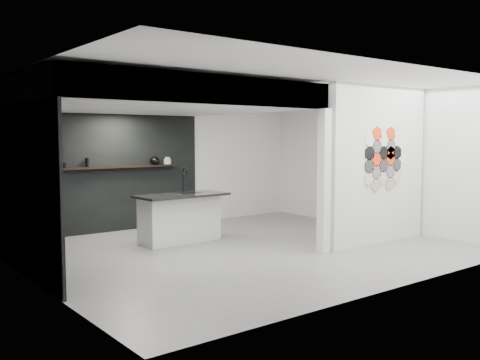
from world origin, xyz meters
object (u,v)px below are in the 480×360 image
at_px(kitchen_island, 180,217).
at_px(stockpot, 45,163).
at_px(partition_panel, 379,165).
at_px(kettle, 155,161).
at_px(bottle_dark, 87,163).
at_px(utensil_cup, 64,165).
at_px(glass_bowl, 167,162).
at_px(wall_basin, 35,210).
at_px(glass_vase, 167,161).

xyz_separation_m(kitchen_island, stockpot, (-1.85, 1.65, 0.97)).
height_order(partition_panel, kettle, partition_panel).
bearing_deg(bottle_dark, utensil_cup, 180.00).
distance_m(glass_bowl, bottle_dark, 1.77).
xyz_separation_m(wall_basin, utensil_cup, (1.18, 2.07, 0.52)).
distance_m(glass_vase, utensil_cup, 2.21).
xyz_separation_m(partition_panel, wall_basin, (-5.46, 1.80, -0.55)).
xyz_separation_m(stockpot, kettle, (2.26, 0.00, -0.01)).
height_order(kettle, glass_vase, kettle).
bearing_deg(partition_panel, kettle, 121.56).
distance_m(stockpot, kettle, 2.26).
relative_size(wall_basin, glass_vase, 3.90).
distance_m(partition_panel, glass_bowl, 4.39).
bearing_deg(kettle, wall_basin, -137.12).
xyz_separation_m(kitchen_island, glass_vase, (0.71, 1.65, 0.95)).
height_order(partition_panel, stockpot, partition_panel).
relative_size(kitchen_island, glass_bowl, 10.61).
bearing_deg(bottle_dark, partition_panel, -45.17).
bearing_deg(wall_basin, glass_bowl, 31.35).
height_order(stockpot, glass_bowl, stockpot).
relative_size(partition_panel, stockpot, 11.97).
bearing_deg(kettle, glass_vase, 9.13).
height_order(kitchen_island, kettle, kettle).
xyz_separation_m(stockpot, glass_vase, (2.56, 0.00, -0.02)).
height_order(kettle, glass_bowl, kettle).
bearing_deg(utensil_cup, bottle_dark, 0.00).
bearing_deg(partition_panel, wall_basin, 161.77).
relative_size(stockpot, glass_bowl, 1.48).
bearing_deg(wall_basin, utensil_cup, 60.29).
distance_m(glass_bowl, glass_vase, 0.02).
distance_m(kitchen_island, glass_bowl, 2.02).
bearing_deg(kitchen_island, partition_panel, -40.60).
xyz_separation_m(kitchen_island, glass_bowl, (0.71, 1.65, 0.93)).
xyz_separation_m(partition_panel, glass_bowl, (-2.08, 3.87, -0.02)).
bearing_deg(bottle_dark, glass_vase, 0.00).
relative_size(partition_panel, glass_vase, 18.20).
height_order(kettle, bottle_dark, bottle_dark).
relative_size(glass_bowl, bottle_dark, 0.91).
bearing_deg(utensil_cup, kitchen_island, -47.75).
distance_m(stockpot, utensil_cup, 0.35).
relative_size(wall_basin, stockpot, 2.56).
xyz_separation_m(stockpot, utensil_cup, (0.35, 0.00, -0.05)).
relative_size(glass_vase, utensil_cup, 1.69).
distance_m(kitchen_island, glass_vase, 2.03).
xyz_separation_m(wall_basin, kitchen_island, (2.68, 0.41, -0.40)).
xyz_separation_m(kettle, glass_bowl, (0.30, 0.00, -0.03)).
bearing_deg(kitchen_island, wall_basin, -173.38).
xyz_separation_m(partition_panel, utensil_cup, (-4.29, 3.87, -0.03)).
distance_m(wall_basin, kettle, 3.76).
xyz_separation_m(glass_bowl, utensil_cup, (-2.21, 0.00, -0.01)).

